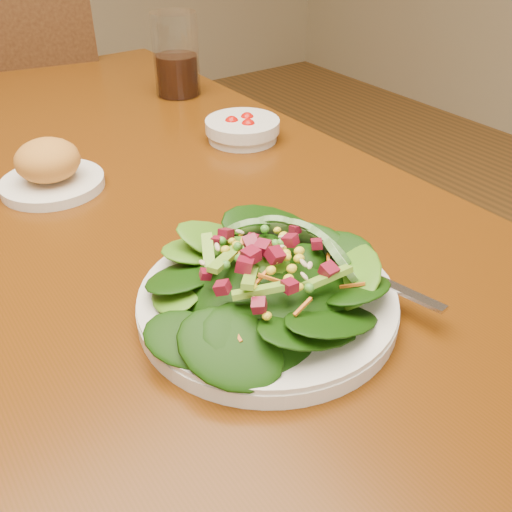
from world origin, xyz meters
name	(u,v)px	position (x,y,z in m)	size (l,w,h in m)	color
dining_table	(84,268)	(0.00, 0.00, 0.65)	(0.90, 1.40, 0.75)	#4D2308
chair_far	(19,142)	(0.13, 0.85, 0.52)	(0.54, 0.54, 0.99)	#4C2E15
salad_plate	(275,285)	(0.10, -0.33, 0.78)	(0.27, 0.26, 0.08)	silver
bread_plate	(50,169)	(0.00, 0.07, 0.78)	(0.14, 0.14, 0.07)	silver
tomato_bowl	(242,129)	(0.32, 0.06, 0.77)	(0.12, 0.12, 0.04)	silver
drinking_glass	(176,61)	(0.35, 0.33, 0.82)	(0.09, 0.09, 0.16)	silver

